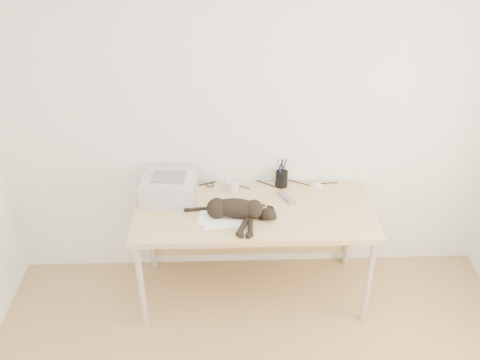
{
  "coord_description": "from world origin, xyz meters",
  "views": [
    {
      "loc": [
        -0.19,
        -1.54,
        2.77
      ],
      "look_at": [
        -0.09,
        1.34,
        1.0
      ],
      "focal_mm": 40.0,
      "sensor_mm": 36.0,
      "label": 1
    }
  ],
  "objects_px": {
    "cat": "(234,210)",
    "mug": "(233,186)",
    "pen_cup": "(282,179)",
    "desk": "(253,218)",
    "mouse": "(318,184)",
    "printer": "(170,188)"
  },
  "relations": [
    {
      "from": "pen_cup",
      "to": "mouse",
      "type": "xyz_separation_m",
      "value": [
        0.26,
        -0.01,
        -0.05
      ]
    },
    {
      "from": "desk",
      "to": "mouse",
      "type": "xyz_separation_m",
      "value": [
        0.47,
        0.19,
        0.15
      ]
    },
    {
      "from": "desk",
      "to": "cat",
      "type": "xyz_separation_m",
      "value": [
        -0.14,
        -0.17,
        0.19
      ]
    },
    {
      "from": "cat",
      "to": "mug",
      "type": "bearing_deg",
      "value": 99.43
    },
    {
      "from": "desk",
      "to": "mug",
      "type": "bearing_deg",
      "value": 133.5
    },
    {
      "from": "printer",
      "to": "mouse",
      "type": "bearing_deg",
      "value": 6.53
    },
    {
      "from": "mug",
      "to": "pen_cup",
      "type": "xyz_separation_m",
      "value": [
        0.35,
        0.06,
        0.01
      ]
    },
    {
      "from": "desk",
      "to": "printer",
      "type": "height_order",
      "value": "printer"
    },
    {
      "from": "pen_cup",
      "to": "mouse",
      "type": "distance_m",
      "value": 0.27
    },
    {
      "from": "printer",
      "to": "cat",
      "type": "xyz_separation_m",
      "value": [
        0.43,
        -0.24,
        -0.02
      ]
    },
    {
      "from": "desk",
      "to": "cat",
      "type": "height_order",
      "value": "cat"
    },
    {
      "from": "mug",
      "to": "mouse",
      "type": "relative_size",
      "value": 1.04
    },
    {
      "from": "printer",
      "to": "pen_cup",
      "type": "distance_m",
      "value": 0.79
    },
    {
      "from": "desk",
      "to": "mug",
      "type": "height_order",
      "value": "mug"
    },
    {
      "from": "printer",
      "to": "cat",
      "type": "distance_m",
      "value": 0.5
    },
    {
      "from": "cat",
      "to": "pen_cup",
      "type": "xyz_separation_m",
      "value": [
        0.35,
        0.37,
        0.0
      ]
    },
    {
      "from": "cat",
      "to": "pen_cup",
      "type": "distance_m",
      "value": 0.51
    },
    {
      "from": "cat",
      "to": "pen_cup",
      "type": "relative_size",
      "value": 2.76
    },
    {
      "from": "mug",
      "to": "pen_cup",
      "type": "height_order",
      "value": "pen_cup"
    },
    {
      "from": "desk",
      "to": "pen_cup",
      "type": "bearing_deg",
      "value": 43.87
    },
    {
      "from": "desk",
      "to": "mouse",
      "type": "distance_m",
      "value": 0.53
    },
    {
      "from": "pen_cup",
      "to": "cat",
      "type": "bearing_deg",
      "value": -132.89
    }
  ]
}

